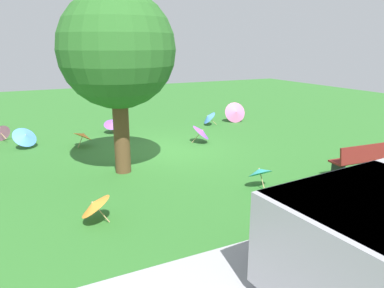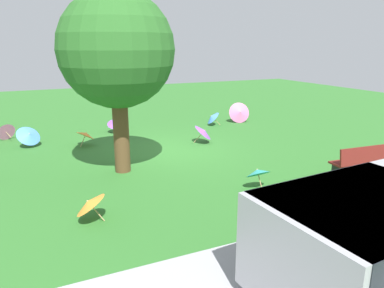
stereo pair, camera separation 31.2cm
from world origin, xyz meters
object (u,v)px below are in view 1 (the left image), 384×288
at_px(parasol_orange_0, 83,135).
at_px(parasol_blue_0, 25,136).
at_px(shade_tree, 117,51).
at_px(parasol_orange_1, 94,204).
at_px(parasol_purple_1, 202,131).
at_px(parasol_blue_3, 208,117).
at_px(park_bench, 360,160).
at_px(parasol_teal_0, 260,171).
at_px(parasol_pink_1, 236,112).
at_px(parasol_purple_2, 112,123).
at_px(parasol_pink_0, 0,133).

bearing_deg(parasol_orange_0, parasol_blue_0, -19.47).
xyz_separation_m(shade_tree, parasol_orange_1, (1.34, 2.69, -2.86)).
height_order(parasol_purple_1, parasol_blue_3, parasol_purple_1).
distance_m(park_bench, parasol_teal_0, 2.90).
height_order(shade_tree, parasol_orange_1, shade_tree).
bearing_deg(parasol_blue_0, parasol_pink_1, -177.03).
xyz_separation_m(shade_tree, parasol_purple_2, (-0.87, -4.58, -2.85)).
distance_m(park_bench, parasol_purple_1, 5.34).
distance_m(parasol_orange_1, parasol_pink_1, 10.38).
bearing_deg(parasol_orange_1, parasol_purple_1, -136.83).
bearing_deg(park_bench, parasol_orange_1, -3.86).
bearing_deg(parasol_teal_0, park_bench, 169.17).
bearing_deg(parasol_orange_0, parasol_purple_2, -133.51).
relative_size(park_bench, parasol_orange_1, 1.93).
bearing_deg(parasol_pink_0, parasol_blue_0, 119.29).
relative_size(parasol_blue_0, parasol_purple_2, 1.26).
height_order(parasol_blue_0, parasol_orange_1, parasol_blue_0).
relative_size(parasol_teal_0, parasol_blue_3, 0.81).
height_order(shade_tree, parasol_orange_0, shade_tree).
xyz_separation_m(park_bench, parasol_pink_0, (8.63, -8.30, -0.14)).
xyz_separation_m(shade_tree, parasol_teal_0, (-2.69, 2.61, -2.84)).
distance_m(shade_tree, parasol_teal_0, 4.70).
bearing_deg(parasol_purple_2, shade_tree, 79.29).
relative_size(parasol_pink_0, parasol_purple_2, 0.93).
xyz_separation_m(parasol_orange_1, parasol_purple_2, (-2.21, -7.27, 0.01)).
bearing_deg(park_bench, parasol_blue_3, -85.95).
distance_m(park_bench, parasol_orange_0, 8.72).
distance_m(park_bench, parasol_purple_2, 9.04).
relative_size(shade_tree, parasol_blue_3, 6.21).
bearing_deg(parasol_purple_1, parasol_orange_0, -19.70).
distance_m(parasol_purple_1, parasol_blue_3, 2.98).
relative_size(parasol_orange_0, parasol_blue_3, 1.09).
height_order(parasol_pink_1, parasol_purple_2, parasol_pink_1).
bearing_deg(parasol_pink_0, parasol_teal_0, 126.72).
bearing_deg(shade_tree, parasol_purple_1, -152.81).
relative_size(parasol_pink_0, parasol_blue_0, 0.74).
xyz_separation_m(shade_tree, parasol_orange_0, (0.51, -3.13, -2.85)).
bearing_deg(parasol_orange_0, park_bench, 133.94).
xyz_separation_m(parasol_orange_1, parasol_blue_3, (-6.35, -6.91, -0.03)).
bearing_deg(parasol_pink_1, parasol_blue_3, -0.27).
distance_m(parasol_blue_0, parasol_pink_1, 8.74).
bearing_deg(parasol_blue_3, parasol_teal_0, 71.23).
xyz_separation_m(parasol_teal_0, parasol_purple_1, (-0.68, -4.34, 0.01)).
xyz_separation_m(parasol_orange_0, parasol_purple_1, (-3.89, 1.39, 0.02)).
height_order(parasol_orange_0, parasol_purple_1, parasol_purple_1).
relative_size(parasol_pink_0, parasol_orange_1, 0.88).
height_order(parasol_blue_0, parasol_blue_3, parasol_blue_0).
xyz_separation_m(shade_tree, parasol_blue_3, (-5.02, -4.22, -2.89)).
xyz_separation_m(parasol_blue_0, parasol_purple_2, (-3.18, -0.82, -0.01)).
bearing_deg(parasol_orange_0, parasol_pink_0, -38.07).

